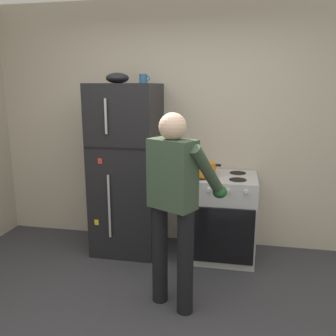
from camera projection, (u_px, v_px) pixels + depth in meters
kitchen_wall_back at (181, 126)px, 4.03m from camera, size 6.00×0.10×2.70m
refrigerator at (127, 169)px, 3.86m from camera, size 0.68×0.72×1.82m
stove_range at (218, 216)px, 3.77m from camera, size 0.76×0.67×0.89m
person_cook at (175, 195)px, 2.79m from camera, size 0.65×0.69×1.60m
red_pot at (204, 169)px, 3.65m from camera, size 0.34×0.24×0.14m
coffee_mug at (143, 79)px, 3.66m from camera, size 0.11×0.08×0.10m
mixing_bowl at (117, 78)px, 3.66m from camera, size 0.24×0.24×0.11m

